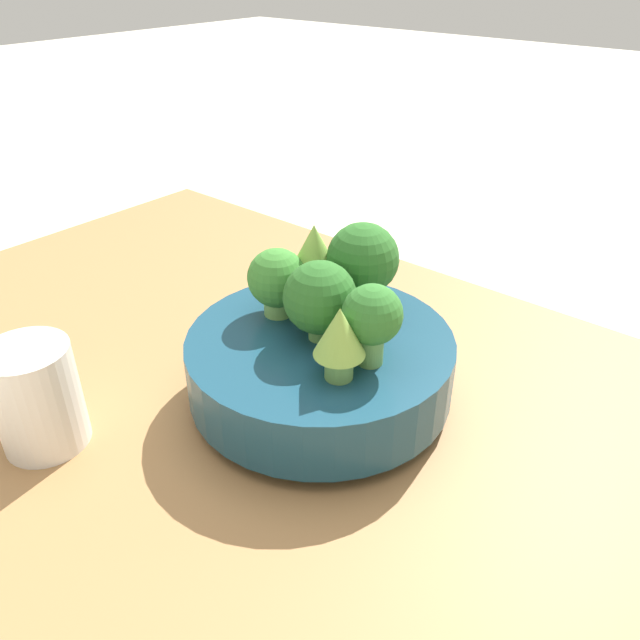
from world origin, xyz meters
TOP-DOWN VIEW (x-y plane):
  - ground_plane at (0.00, 0.00)m, footprint 6.00×6.00m
  - table at (0.00, 0.00)m, footprint 1.19×0.71m
  - bowl at (-0.01, -0.03)m, footprint 0.26×0.26m
  - broccoli_floret_front at (-0.01, -0.09)m, footprint 0.07×0.07m
  - romanesco_piece_far at (-0.06, 0.01)m, footprint 0.05×0.05m
  - broccoli_floret_right at (0.05, -0.03)m, footprint 0.06×0.06m
  - broccoli_floret_center at (-0.01, -0.03)m, footprint 0.07×0.07m
  - romanesco_piece_near at (0.03, -0.07)m, footprint 0.06×0.06m
  - broccoli_floret_left at (-0.07, -0.02)m, footprint 0.05×0.05m
  - cup at (0.14, 0.19)m, footprint 0.08×0.08m

SIDE VIEW (x-z plane):
  - ground_plane at x=0.00m, z-range 0.00..0.00m
  - table at x=0.00m, z-range 0.00..0.03m
  - bowl at x=-0.01m, z-range 0.04..0.11m
  - cup at x=0.14m, z-range 0.03..0.14m
  - broccoli_floret_right at x=0.05m, z-range 0.11..0.18m
  - romanesco_piece_far at x=-0.06m, z-range 0.11..0.18m
  - broccoli_floret_center at x=-0.01m, z-range 0.11..0.19m
  - broccoli_floret_left at x=-0.07m, z-range 0.12..0.19m
  - romanesco_piece_near at x=0.03m, z-range 0.12..0.21m
  - broccoli_floret_front at x=-0.01m, z-range 0.12..0.22m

